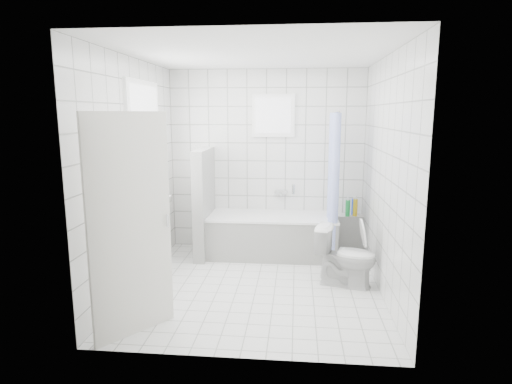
# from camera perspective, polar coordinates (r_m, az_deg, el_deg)

# --- Properties ---
(ground) EXTENTS (3.00, 3.00, 0.00)m
(ground) POSITION_cam_1_polar(r_m,az_deg,el_deg) (5.10, 0.08, -12.41)
(ground) COLOR white
(ground) RESTS_ON ground
(ceiling) EXTENTS (3.00, 3.00, 0.00)m
(ceiling) POSITION_cam_1_polar(r_m,az_deg,el_deg) (4.74, 0.09, 17.94)
(ceiling) COLOR white
(ceiling) RESTS_ON ground
(wall_back) EXTENTS (2.80, 0.02, 2.60)m
(wall_back) POSITION_cam_1_polar(r_m,az_deg,el_deg) (6.23, 1.38, 4.17)
(wall_back) COLOR white
(wall_back) RESTS_ON ground
(wall_front) EXTENTS (2.80, 0.02, 2.60)m
(wall_front) POSITION_cam_1_polar(r_m,az_deg,el_deg) (3.28, -2.37, -1.56)
(wall_front) COLOR white
(wall_front) RESTS_ON ground
(wall_left) EXTENTS (0.02, 3.00, 2.60)m
(wall_left) POSITION_cam_1_polar(r_m,az_deg,el_deg) (5.07, -15.87, 2.33)
(wall_left) COLOR white
(wall_left) RESTS_ON ground
(wall_right) EXTENTS (0.02, 3.00, 2.60)m
(wall_right) POSITION_cam_1_polar(r_m,az_deg,el_deg) (4.83, 16.89, 1.87)
(wall_right) COLOR white
(wall_right) RESTS_ON ground
(window_left) EXTENTS (0.01, 0.90, 1.40)m
(window_left) POSITION_cam_1_polar(r_m,az_deg,el_deg) (5.31, -14.41, 6.00)
(window_left) COLOR white
(window_left) RESTS_ON wall_left
(window_back) EXTENTS (0.50, 0.01, 0.50)m
(window_back) POSITION_cam_1_polar(r_m,az_deg,el_deg) (6.14, 2.32, 10.15)
(window_back) COLOR white
(window_back) RESTS_ON wall_back
(window_sill) EXTENTS (0.18, 1.02, 0.08)m
(window_sill) POSITION_cam_1_polar(r_m,az_deg,el_deg) (5.40, -13.60, -1.85)
(window_sill) COLOR white
(window_sill) RESTS_ON wall_left
(door) EXTENTS (0.53, 0.65, 2.00)m
(door) POSITION_cam_1_polar(r_m,az_deg,el_deg) (3.92, -16.35, -4.48)
(door) COLOR silver
(door) RESTS_ON ground
(bathtub) EXTENTS (1.78, 0.77, 0.58)m
(bathtub) POSITION_cam_1_polar(r_m,az_deg,el_deg) (6.05, 2.21, -5.78)
(bathtub) COLOR white
(bathtub) RESTS_ON ground
(partition_wall) EXTENTS (0.15, 0.85, 1.50)m
(partition_wall) POSITION_cam_1_polar(r_m,az_deg,el_deg) (6.02, -6.91, -1.43)
(partition_wall) COLOR white
(partition_wall) RESTS_ON ground
(tiled_ledge) EXTENTS (0.40, 0.24, 0.55)m
(tiled_ledge) POSITION_cam_1_polar(r_m,az_deg,el_deg) (6.34, 12.22, -5.41)
(tiled_ledge) COLOR white
(tiled_ledge) RESTS_ON ground
(toilet) EXTENTS (0.76, 0.56, 0.70)m
(toilet) POSITION_cam_1_polar(r_m,az_deg,el_deg) (5.12, 11.91, -8.37)
(toilet) COLOR white
(toilet) RESTS_ON ground
(curtain_rod) EXTENTS (0.02, 0.80, 0.02)m
(curtain_rod) POSITION_cam_1_polar(r_m,az_deg,el_deg) (5.80, 10.68, 10.45)
(curtain_rod) COLOR silver
(curtain_rod) RESTS_ON wall_back
(shower_curtain) EXTENTS (0.14, 0.48, 1.78)m
(shower_curtain) POSITION_cam_1_polar(r_m,az_deg,el_deg) (5.74, 10.49, 1.44)
(shower_curtain) COLOR #4A5EDB
(shower_curtain) RESTS_ON curtain_rod
(tub_faucet) EXTENTS (0.18, 0.06, 0.06)m
(tub_faucet) POSITION_cam_1_polar(r_m,az_deg,el_deg) (6.25, 3.34, -0.00)
(tub_faucet) COLOR silver
(tub_faucet) RESTS_ON wall_back
(sill_bottles) EXTENTS (0.15, 0.71, 0.28)m
(sill_bottles) POSITION_cam_1_polar(r_m,az_deg,el_deg) (5.23, -14.06, -0.45)
(sill_bottles) COLOR #DC5571
(sill_bottles) RESTS_ON window_sill
(ledge_bottles) EXTENTS (0.17, 0.15, 0.25)m
(ledge_bottles) POSITION_cam_1_polar(r_m,az_deg,el_deg) (6.20, 12.71, -2.03)
(ledge_bottles) COLOR blue
(ledge_bottles) RESTS_ON tiled_ledge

